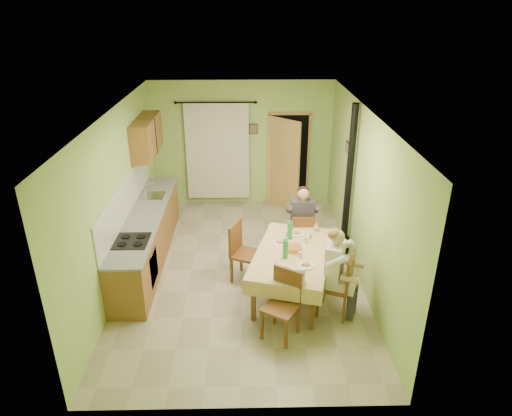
{
  "coord_description": "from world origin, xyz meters",
  "views": [
    {
      "loc": [
        0.11,
        -6.87,
        4.35
      ],
      "look_at": [
        0.25,
        0.1,
        1.15
      ],
      "focal_mm": 32.0,
      "sensor_mm": 36.0,
      "label": 1
    }
  ],
  "objects_px": {
    "dining_table": "(292,273)",
    "chair_near": "(281,318)",
    "chair_right": "(335,296)",
    "chair_left": "(246,264)",
    "chair_far": "(301,246)",
    "man_far": "(303,216)",
    "man_right": "(337,263)",
    "stove_flue": "(347,202)"
  },
  "relations": [
    {
      "from": "chair_far",
      "to": "chair_near",
      "type": "distance_m",
      "value": 2.1
    },
    {
      "from": "dining_table",
      "to": "man_far",
      "type": "relative_size",
      "value": 1.53
    },
    {
      "from": "dining_table",
      "to": "chair_right",
      "type": "xyz_separation_m",
      "value": [
        0.6,
        -0.53,
        -0.09
      ]
    },
    {
      "from": "dining_table",
      "to": "man_far",
      "type": "distance_m",
      "value": 1.17
    },
    {
      "from": "stove_flue",
      "to": "man_far",
      "type": "bearing_deg",
      "value": -161.21
    },
    {
      "from": "chair_right",
      "to": "man_right",
      "type": "bearing_deg",
      "value": 90.0
    },
    {
      "from": "chair_near",
      "to": "chair_right",
      "type": "distance_m",
      "value": 0.98
    },
    {
      "from": "chair_right",
      "to": "chair_left",
      "type": "height_order",
      "value": "chair_left"
    },
    {
      "from": "dining_table",
      "to": "chair_near",
      "type": "relative_size",
      "value": 2.12
    },
    {
      "from": "dining_table",
      "to": "chair_left",
      "type": "xyz_separation_m",
      "value": [
        -0.73,
        0.43,
        -0.09
      ]
    },
    {
      "from": "chair_left",
      "to": "man_right",
      "type": "bearing_deg",
      "value": 77.79
    },
    {
      "from": "chair_left",
      "to": "stove_flue",
      "type": "height_order",
      "value": "stove_flue"
    },
    {
      "from": "chair_right",
      "to": "man_far",
      "type": "relative_size",
      "value": 0.73
    },
    {
      "from": "chair_far",
      "to": "man_far",
      "type": "xyz_separation_m",
      "value": [
        0.0,
        0.01,
        0.59
      ]
    },
    {
      "from": "chair_near",
      "to": "chair_right",
      "type": "relative_size",
      "value": 0.99
    },
    {
      "from": "chair_near",
      "to": "man_far",
      "type": "xyz_separation_m",
      "value": [
        0.51,
        2.05,
        0.59
      ]
    },
    {
      "from": "chair_near",
      "to": "chair_left",
      "type": "xyz_separation_m",
      "value": [
        -0.48,
        1.44,
        0.0
      ]
    },
    {
      "from": "dining_table",
      "to": "chair_far",
      "type": "relative_size",
      "value": 2.25
    },
    {
      "from": "chair_right",
      "to": "man_right",
      "type": "height_order",
      "value": "man_right"
    },
    {
      "from": "dining_table",
      "to": "chair_far",
      "type": "height_order",
      "value": "chair_far"
    },
    {
      "from": "chair_far",
      "to": "chair_left",
      "type": "bearing_deg",
      "value": -148.26
    },
    {
      "from": "chair_far",
      "to": "chair_near",
      "type": "relative_size",
      "value": 0.94
    },
    {
      "from": "man_right",
      "to": "man_far",
      "type": "bearing_deg",
      "value": 34.09
    },
    {
      "from": "chair_near",
      "to": "chair_left",
      "type": "height_order",
      "value": "chair_left"
    },
    {
      "from": "man_far",
      "to": "man_right",
      "type": "relative_size",
      "value": 1.0
    },
    {
      "from": "dining_table",
      "to": "chair_far",
      "type": "distance_m",
      "value": 1.05
    },
    {
      "from": "dining_table",
      "to": "chair_left",
      "type": "relative_size",
      "value": 2.07
    },
    {
      "from": "chair_far",
      "to": "stove_flue",
      "type": "height_order",
      "value": "stove_flue"
    },
    {
      "from": "dining_table",
      "to": "man_right",
      "type": "height_order",
      "value": "man_right"
    },
    {
      "from": "man_right",
      "to": "dining_table",
      "type": "bearing_deg",
      "value": 70.6
    },
    {
      "from": "chair_far",
      "to": "man_far",
      "type": "distance_m",
      "value": 0.59
    },
    {
      "from": "chair_right",
      "to": "chair_left",
      "type": "xyz_separation_m",
      "value": [
        -1.33,
        0.95,
        0.0
      ]
    },
    {
      "from": "man_right",
      "to": "stove_flue",
      "type": "bearing_deg",
      "value": 6.93
    },
    {
      "from": "man_right",
      "to": "chair_right",
      "type": "bearing_deg",
      "value": -90.0
    },
    {
      "from": "chair_far",
      "to": "chair_right",
      "type": "relative_size",
      "value": 0.93
    },
    {
      "from": "chair_near",
      "to": "chair_left",
      "type": "bearing_deg",
      "value": -39.76
    },
    {
      "from": "chair_far",
      "to": "chair_near",
      "type": "bearing_deg",
      "value": -103.13
    },
    {
      "from": "man_right",
      "to": "chair_far",
      "type": "bearing_deg",
      "value": 34.19
    },
    {
      "from": "man_far",
      "to": "man_right",
      "type": "distance_m",
      "value": 1.58
    },
    {
      "from": "chair_far",
      "to": "chair_right",
      "type": "height_order",
      "value": "chair_right"
    },
    {
      "from": "dining_table",
      "to": "chair_near",
      "type": "distance_m",
      "value": 1.05
    },
    {
      "from": "chair_left",
      "to": "man_far",
      "type": "height_order",
      "value": "man_far"
    }
  ]
}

